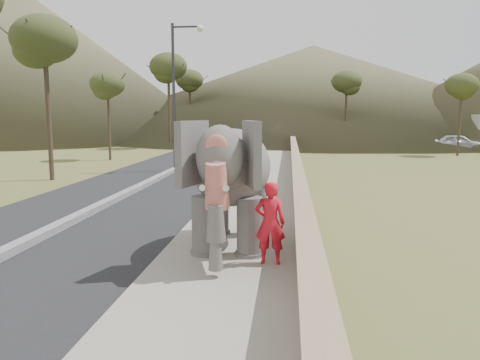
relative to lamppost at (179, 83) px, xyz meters
name	(u,v)px	position (x,y,z in m)	size (l,w,h in m)	color
ground	(213,296)	(4.69, -17.59, -4.87)	(160.00, 160.00, 0.00)	olive
road	(130,194)	(-0.31, -7.59, -4.86)	(7.00, 120.00, 0.03)	black
median	(130,192)	(-0.31, -7.59, -4.76)	(0.35, 120.00, 0.22)	black
walkway	(254,195)	(4.69, -7.59, -4.80)	(3.00, 120.00, 0.15)	#9E9687
parapet	(297,184)	(6.34, -7.59, -4.32)	(0.30, 120.00, 1.10)	tan
lamppost	(179,83)	(0.00, 0.00, 0.00)	(1.76, 0.36, 8.00)	#28282D
signboard	(181,143)	(0.19, -0.67, -3.23)	(0.60, 0.08, 2.40)	#2D2D33
distant_car	(459,143)	(20.45, 16.23, -4.15)	(1.70, 4.23, 1.44)	#B7B7BE
hill_left	(6,57)	(-33.31, 37.41, 6.13)	(60.00, 60.00, 22.00)	brown
hill_far	(313,90)	(9.69, 52.41, 2.13)	(80.00, 80.00, 14.00)	brown
elephant_and_man	(233,184)	(4.71, -14.72, -3.30)	(2.28, 3.99, 2.87)	slate
motorcyclist	(225,155)	(2.11, 3.00, -4.18)	(1.26, 1.86, 1.81)	maroon
trees	(294,104)	(6.36, 10.95, -0.93)	(46.99, 42.60, 8.88)	#473828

